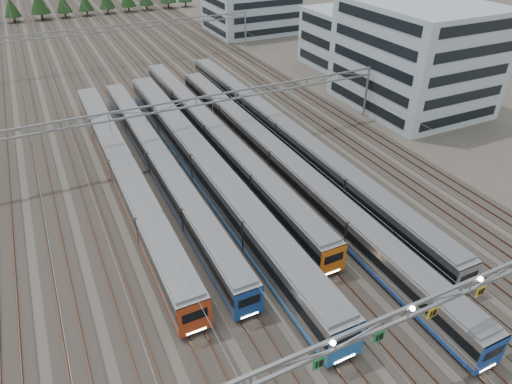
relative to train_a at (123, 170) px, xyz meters
name	(u,v)px	position (x,y,z in m)	size (l,w,h in m)	color
ground	(390,382)	(11.25, -35.71, -2.11)	(400.00, 400.00, 0.00)	#47423A
track_bed	(112,39)	(11.25, 64.29, -0.62)	(54.00, 260.00, 5.42)	#2D2823
train_a	(123,170)	(0.00, 0.00, 0.00)	(2.86, 51.67, 3.72)	black
train_b	(159,162)	(4.50, 0.25, -0.15)	(2.64, 52.83, 3.43)	black
train_c	(204,166)	(9.00, -3.68, 0.20)	(3.15, 58.96, 4.11)	black
train_d	(214,135)	(13.50, 4.37, -0.09)	(2.73, 58.52, 3.55)	black
train_e	(279,161)	(18.00, -6.16, -0.10)	(2.71, 64.39, 3.53)	black
train_f	(284,133)	(22.50, 0.62, -0.10)	(2.71, 65.19, 3.53)	black
gantry_near	(408,316)	(11.20, -35.83, 4.97)	(56.36, 0.61, 8.08)	gray
gantry_mid	(197,108)	(11.25, 4.29, 4.28)	(56.36, 0.36, 8.00)	gray
gantry_far	(122,32)	(11.25, 49.29, 4.28)	(56.36, 0.36, 8.00)	gray
depot_bldg_south	(415,56)	(48.78, 4.94, 6.11)	(18.00, 22.00, 16.44)	#9AAFB8
depot_bldg_mid	(348,39)	(52.00, 27.04, 3.43)	(14.00, 16.00, 11.09)	#9AAFB8
depot_bldg_north	(253,5)	(47.58, 62.46, 4.34)	(22.00, 18.00, 12.90)	#9AAFB8
treeline	(71,2)	(7.20, 100.59, 2.12)	(87.50, 5.60, 7.02)	#332114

